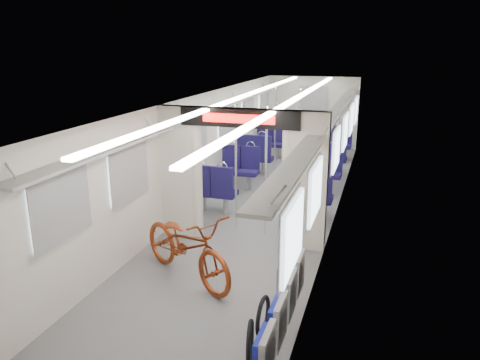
{
  "coord_description": "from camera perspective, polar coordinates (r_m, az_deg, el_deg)",
  "views": [
    {
      "loc": [
        2.21,
        -9.23,
        3.3
      ],
      "look_at": [
        -0.03,
        -1.94,
        1.07
      ],
      "focal_mm": 35.0,
      "sensor_mm": 36.0,
      "label": 1
    }
  ],
  "objects": [
    {
      "name": "carriage",
      "position": [
        9.41,
        3.18,
        5.23
      ],
      "size": [
        12.0,
        12.02,
        2.31
      ],
      "color": "#515456",
      "rests_on": "ground"
    },
    {
      "name": "bicycle",
      "position": [
        6.81,
        -6.52,
        -7.89
      ],
      "size": [
        2.07,
        1.65,
        1.05
      ],
      "primitive_type": "imported",
      "rotation": [
        0.0,
        0.0,
        1.01
      ],
      "color": "maroon",
      "rests_on": "ground"
    },
    {
      "name": "flip_bench",
      "position": [
        5.22,
        5.31,
        -15.2
      ],
      "size": [
        0.12,
        2.08,
        0.49
      ],
      "color": "gray",
      "rests_on": "carriage"
    },
    {
      "name": "bike_hoop_a",
      "position": [
        5.32,
        1.24,
        -19.25
      ],
      "size": [
        0.13,
        0.47,
        0.47
      ],
      "primitive_type": "torus",
      "rotation": [
        1.57,
        0.0,
        1.75
      ],
      "color": "black",
      "rests_on": "ground"
    },
    {
      "name": "bike_hoop_b",
      "position": [
        5.69,
        2.82,
        -16.47
      ],
      "size": [
        0.07,
        0.5,
        0.5
      ],
      "primitive_type": "torus",
      "rotation": [
        1.57,
        0.0,
        1.54
      ],
      "color": "black",
      "rests_on": "ground"
    },
    {
      "name": "bike_hoop_c",
      "position": [
        6.32,
        4.79,
        -12.95
      ],
      "size": [
        0.17,
        0.48,
        0.49
      ],
      "primitive_type": "torus",
      "rotation": [
        1.57,
        0.0,
        1.83
      ],
      "color": "black",
      "rests_on": "ground"
    },
    {
      "name": "seat_bay_near_left",
      "position": [
        10.2,
        -1.54,
        0.62
      ],
      "size": [
        0.92,
        2.1,
        1.11
      ],
      "color": "#120D39",
      "rests_on": "ground"
    },
    {
      "name": "seat_bay_near_right",
      "position": [
        10.06,
        9.15,
        0.29
      ],
      "size": [
        0.94,
        2.23,
        1.15
      ],
      "color": "#120D39",
      "rests_on": "ground"
    },
    {
      "name": "seat_bay_far_left",
      "position": [
        13.16,
        2.89,
        4.31
      ],
      "size": [
        0.96,
        2.3,
        1.17
      ],
      "color": "#120D39",
      "rests_on": "ground"
    },
    {
      "name": "seat_bay_far_right",
      "position": [
        13.28,
        11.22,
        3.99
      ],
      "size": [
        0.91,
        2.06,
        1.1
      ],
      "color": "#120D39",
      "rests_on": "ground"
    },
    {
      "name": "stanchion_near_left",
      "position": [
        8.33,
        -0.49,
        1.33
      ],
      "size": [
        0.04,
        0.04,
        2.3
      ],
      "primitive_type": "cylinder",
      "color": "silver",
      "rests_on": "ground"
    },
    {
      "name": "stanchion_near_right",
      "position": [
        8.12,
        3.16,
        0.9
      ],
      "size": [
        0.04,
        0.04,
        2.3
      ],
      "primitive_type": "cylinder",
      "color": "silver",
      "rests_on": "ground"
    },
    {
      "name": "stanchion_far_left",
      "position": [
        11.66,
        4.31,
        5.62
      ],
      "size": [
        0.04,
        0.04,
        2.3
      ],
      "primitive_type": "cylinder",
      "color": "silver",
      "rests_on": "ground"
    },
    {
      "name": "stanchion_far_right",
      "position": [
        11.33,
        7.16,
        5.22
      ],
      "size": [
        0.05,
        0.05,
        2.3
      ],
      "primitive_type": "cylinder",
      "color": "silver",
      "rests_on": "ground"
    }
  ]
}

